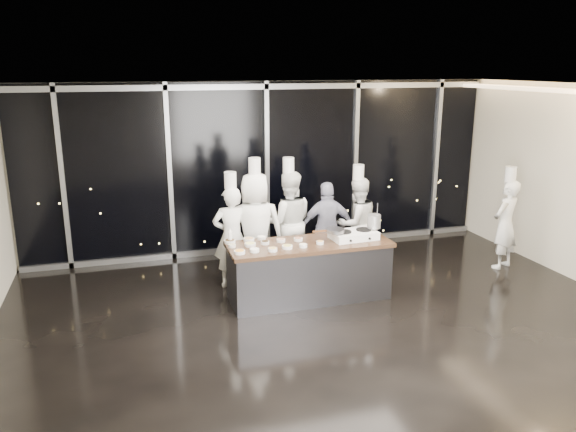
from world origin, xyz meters
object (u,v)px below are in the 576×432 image
Objects in this scene: chef_center at (288,222)px; chef_right at (357,223)px; chef_left at (256,228)px; stock_pot at (374,221)px; demo_counter at (309,270)px; chef_side at (505,223)px; frying_pan at (335,230)px; guest at (327,228)px; stove at (354,235)px; chef_far_left at (232,236)px.

chef_center is 1.21m from chef_right.
stock_pot is at bearing 160.64° from chef_left.
demo_counter is 3.75m from chef_side.
stock_pot reaches higher than demo_counter.
frying_pan is at bearing -176.47° from stock_pot.
demo_counter is 1.67m from chef_right.
guest is 0.88× the size of chef_side.
demo_counter is 0.88m from stove.
chef_left reaches higher than demo_counter.
chef_left reaches higher than chef_center.
demo_counter is 11.82× the size of stock_pot.
demo_counter is 4.81× the size of frying_pan.
guest is at bearing 172.25° from chef_center.
chef_side is (4.74, -0.52, -0.03)m from chef_far_left.
chef_far_left is at bearing 7.73° from chef_left.
frying_pan is at bearing 116.43° from chef_center.
chef_side is at bearing 152.67° from chef_right.
chef_far_left is 0.94× the size of chef_center.
stock_pot reaches higher than frying_pan.
chef_far_left reaches higher than chef_side.
chef_center reaches higher than chef_far_left.
chef_center is 1.09× the size of chef_right.
chef_center is 1.26× the size of guest.
chef_left is (-1.34, 0.86, -0.03)m from stove.
chef_side is at bearing 4.87° from demo_counter.
chef_right is at bearing 48.57° from frying_pan.
frying_pan is 1.30m from chef_center.
chef_right is 1.02× the size of chef_side.
chef_right is at bearing 60.35° from stove.
chef_center is (0.04, 1.20, 0.44)m from demo_counter.
stove is 1.40m from chef_center.
chef_side is at bearing 2.28° from frying_pan.
demo_counter is 1.36× the size of chef_side.
chef_side is at bearing 6.54° from stock_pot.
frying_pan is 1.35m from chef_left.
chef_right is (1.20, -0.14, -0.08)m from chef_center.
chef_side is at bearing 176.84° from chef_center.
stove is 1.93m from chef_far_left.
guest reaches higher than demo_counter.
chef_left is (0.39, 0.01, 0.09)m from chef_far_left.
chef_center reaches higher than stock_pot.
guest is 0.86× the size of chef_right.
chef_far_left is 0.90× the size of chef_left.
stock_pot is at bearing 164.67° from chef_far_left.
frying_pan is at bearing 81.95° from guest.
guest reaches higher than stove.
chef_side is (3.06, -0.68, 0.02)m from guest.
chef_side reaches higher than guest.
chef_far_left is at bearing 12.41° from guest.
guest is (0.63, -0.21, -0.10)m from chef_center.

